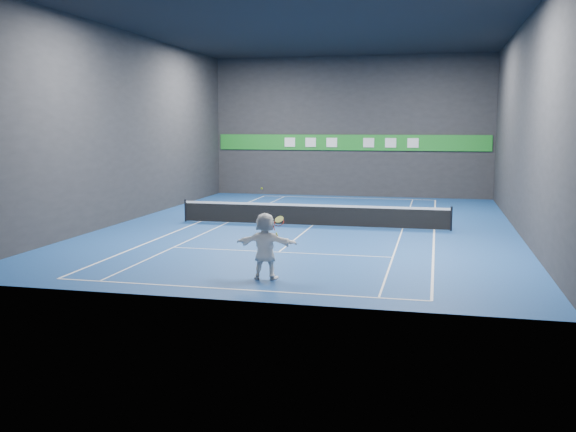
% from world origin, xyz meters
% --- Properties ---
extents(ground, '(26.00, 26.00, 0.00)m').
position_xyz_m(ground, '(0.00, 0.00, 0.00)').
color(ground, navy).
rests_on(ground, ground).
extents(ceiling, '(26.00, 26.00, 0.00)m').
position_xyz_m(ceiling, '(0.00, 0.00, 9.00)').
color(ceiling, black).
rests_on(ceiling, ground).
extents(wall_back, '(18.00, 0.10, 9.00)m').
position_xyz_m(wall_back, '(0.00, 13.00, 4.50)').
color(wall_back, '#262628').
rests_on(wall_back, ground).
extents(wall_front, '(18.00, 0.10, 9.00)m').
position_xyz_m(wall_front, '(0.00, -13.00, 4.50)').
color(wall_front, '#262628').
rests_on(wall_front, ground).
extents(wall_left, '(0.10, 26.00, 9.00)m').
position_xyz_m(wall_left, '(-9.00, 0.00, 4.50)').
color(wall_left, '#262628').
rests_on(wall_left, ground).
extents(wall_right, '(0.10, 26.00, 9.00)m').
position_xyz_m(wall_right, '(9.00, 0.00, 4.50)').
color(wall_right, '#262628').
rests_on(wall_right, ground).
extents(baseline_near, '(10.98, 0.08, 0.01)m').
position_xyz_m(baseline_near, '(0.00, -11.89, 0.00)').
color(baseline_near, white).
rests_on(baseline_near, ground).
extents(baseline_far, '(10.98, 0.08, 0.01)m').
position_xyz_m(baseline_far, '(0.00, 11.89, 0.00)').
color(baseline_far, white).
rests_on(baseline_far, ground).
extents(sideline_doubles_left, '(0.08, 23.78, 0.01)m').
position_xyz_m(sideline_doubles_left, '(-5.49, 0.00, 0.00)').
color(sideline_doubles_left, white).
rests_on(sideline_doubles_left, ground).
extents(sideline_doubles_right, '(0.08, 23.78, 0.01)m').
position_xyz_m(sideline_doubles_right, '(5.49, 0.00, 0.00)').
color(sideline_doubles_right, white).
rests_on(sideline_doubles_right, ground).
extents(sideline_singles_left, '(0.06, 23.78, 0.01)m').
position_xyz_m(sideline_singles_left, '(-4.11, 0.00, 0.00)').
color(sideline_singles_left, white).
rests_on(sideline_singles_left, ground).
extents(sideline_singles_right, '(0.06, 23.78, 0.01)m').
position_xyz_m(sideline_singles_right, '(4.11, 0.00, 0.00)').
color(sideline_singles_right, white).
rests_on(sideline_singles_right, ground).
extents(service_line_near, '(8.23, 0.06, 0.01)m').
position_xyz_m(service_line_near, '(0.00, -6.40, 0.00)').
color(service_line_near, white).
rests_on(service_line_near, ground).
extents(service_line_far, '(8.23, 0.06, 0.01)m').
position_xyz_m(service_line_far, '(0.00, 6.40, 0.00)').
color(service_line_far, white).
rests_on(service_line_far, ground).
extents(center_service_line, '(0.06, 12.80, 0.01)m').
position_xyz_m(center_service_line, '(0.00, 0.00, 0.00)').
color(center_service_line, white).
rests_on(center_service_line, ground).
extents(player, '(1.88, 0.65, 2.01)m').
position_xyz_m(player, '(0.60, -10.48, 1.01)').
color(player, white).
rests_on(player, ground).
extents(tennis_ball, '(0.06, 0.06, 0.06)m').
position_xyz_m(tennis_ball, '(0.45, -10.30, 2.71)').
color(tennis_ball, '#C1F428').
rests_on(tennis_ball, player).
extents(tennis_net, '(12.50, 0.10, 1.07)m').
position_xyz_m(tennis_net, '(0.00, 0.00, 0.54)').
color(tennis_net, black).
rests_on(tennis_net, ground).
extents(sponsor_banner, '(17.64, 0.11, 1.00)m').
position_xyz_m(sponsor_banner, '(0.00, 12.93, 3.50)').
color(sponsor_banner, '#1C8225').
rests_on(sponsor_banner, wall_back).
extents(tennis_racket, '(0.43, 0.33, 0.75)m').
position_xyz_m(tennis_racket, '(1.00, -10.43, 1.68)').
color(tennis_racket, '#B32113').
rests_on(tennis_racket, player).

